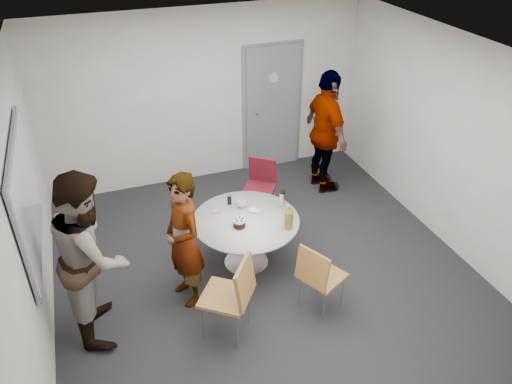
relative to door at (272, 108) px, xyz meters
name	(u,v)px	position (x,y,z in m)	size (l,w,h in m)	color
floor	(262,266)	(-1.10, -2.48, -1.03)	(5.00, 5.00, 0.00)	black
ceiling	(264,55)	(-1.10, -2.48, 1.67)	(5.00, 5.00, 0.00)	silver
wall_back	(205,97)	(-1.10, 0.02, 0.32)	(5.00, 5.00, 0.00)	beige
wall_left	(25,217)	(-3.60, -2.48, 0.32)	(5.00, 5.00, 0.00)	beige
wall_right	(446,141)	(1.40, -2.48, 0.32)	(5.00, 5.00, 0.00)	beige
wall_front	(383,335)	(-1.10, -4.98, 0.32)	(5.00, 5.00, 0.00)	beige
door	(272,108)	(0.00, 0.00, 0.00)	(1.02, 0.17, 2.12)	slate
whiteboard	(27,198)	(-3.56, -2.28, 0.42)	(0.04, 1.90, 1.25)	gray
table	(248,225)	(-1.24, -2.36, -0.44)	(1.30, 1.30, 0.99)	silver
chair_near_left	(234,291)	(-1.76, -3.41, -0.42)	(0.68, 0.67, 0.98)	#925E2D
chair_near_right	(318,274)	(-0.80, -3.40, -0.49)	(0.59, 0.57, 0.89)	#925E2D
chair_far	(260,182)	(-0.71, -1.36, -0.49)	(0.60, 0.61, 0.88)	maroon
person_main	(184,241)	(-2.10, -2.69, -0.21)	(0.60, 0.39, 1.64)	#A5C6EA
person_left	(92,255)	(-3.05, -2.78, -0.07)	(0.93, 0.72, 1.91)	white
person_right	(326,133)	(0.47, -1.01, -0.07)	(1.12, 0.47, 1.91)	black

